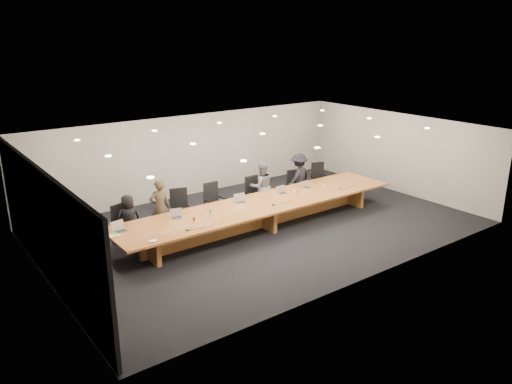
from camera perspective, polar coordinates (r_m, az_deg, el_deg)
ground at (r=14.67m, az=0.70°, el=-4.01°), size 12.00×12.00×0.00m
back_wall at (r=17.45m, az=-7.29°, el=4.21°), size 12.00×0.02×2.80m
left_wall_panel at (r=11.79m, az=-22.94°, el=-3.86°), size 0.08×7.84×2.74m
conference_table at (r=14.48m, az=0.71°, el=-2.10°), size 9.00×1.80×0.75m
chair_far_left at (r=13.84m, az=-14.81°, el=-3.56°), size 0.70×0.70×1.09m
chair_left at (r=14.46m, az=-8.61°, el=-1.99°), size 0.77×0.77×1.20m
chair_mid_left at (r=15.09m, az=-4.69°, el=-1.09°), size 0.59×0.59×1.16m
chair_mid_right at (r=15.76m, az=-0.01°, el=-0.23°), size 0.60×0.60×1.15m
chair_right at (r=16.85m, az=4.53°, el=0.73°), size 0.65×0.65×1.05m
chair_far_right at (r=17.65m, az=7.33°, el=1.55°), size 0.72×0.72×1.12m
person_a at (r=13.81m, az=-14.34°, el=-3.01°), size 0.69×0.47×1.35m
person_b at (r=14.14m, az=-10.92°, el=-1.72°), size 0.63×0.46×1.60m
person_c at (r=15.77m, az=0.65°, el=0.64°), size 0.93×0.82×1.60m
person_d at (r=16.87m, az=4.92°, el=1.73°), size 1.16×0.86×1.61m
laptop_a at (r=12.71m, az=-15.25°, el=-3.86°), size 0.39×0.32×0.28m
laptop_b at (r=13.33m, az=-9.04°, el=-2.49°), size 0.37×0.31×0.25m
laptop_c at (r=14.36m, az=-1.70°, el=-0.75°), size 0.38×0.30×0.27m
laptop_d at (r=15.20m, az=3.12°, el=0.24°), size 0.33×0.26×0.24m
laptop_e at (r=15.83m, az=5.87°, el=0.84°), size 0.30×0.23×0.23m
water_bottle at (r=13.49m, az=-5.22°, el=-2.15°), size 0.09×0.09×0.22m
amber_mug at (r=13.15m, az=-7.10°, el=-3.07°), size 0.08×0.08×0.09m
paper_cup_near at (r=15.27m, az=4.38°, el=-0.02°), size 0.10×0.10×0.09m
paper_cup_far at (r=15.99m, az=7.81°, el=0.69°), size 0.08×0.08×0.09m
notepad at (r=12.61m, az=-15.86°, el=-4.74°), size 0.29×0.24×0.02m
lime_gadget at (r=12.62m, az=-15.89°, el=-4.63°), size 0.14×0.08×0.02m
av_box at (r=12.02m, az=-11.73°, el=-5.52°), size 0.21×0.18×0.03m
mic_left at (r=12.52m, az=-7.84°, el=-4.32°), size 0.14×0.14×0.03m
mic_center at (r=14.23m, az=1.98°, el=-1.43°), size 0.16×0.16×0.03m
mic_right at (r=15.89m, az=9.66°, el=0.38°), size 0.13×0.13×0.03m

